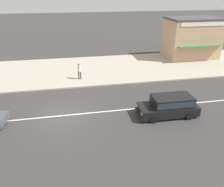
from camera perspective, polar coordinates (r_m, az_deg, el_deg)
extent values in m
plane|color=#383535|center=(16.94, -12.45, -5.64)|extent=(160.00, 160.00, 0.00)
cube|color=silver|center=(16.94, -12.45, -5.63)|extent=(50.40, 0.14, 0.01)
cube|color=#ADA393|center=(25.88, -12.27, 5.78)|extent=(68.00, 10.00, 0.15)
cube|color=black|center=(16.86, 14.32, -3.99)|extent=(4.39, 1.85, 0.70)
cube|color=black|center=(16.64, 15.44, -1.80)|extent=(2.97, 1.64, 0.70)
cube|color=#28333D|center=(16.64, 15.44, -1.80)|extent=(2.86, 1.68, 0.45)
cube|color=black|center=(16.25, 6.97, -5.37)|extent=(0.16, 1.72, 0.28)
cube|color=white|center=(15.57, 7.76, -5.35)|extent=(0.09, 0.24, 0.14)
cube|color=white|center=(16.59, 6.56, -3.20)|extent=(0.09, 0.24, 0.14)
cylinder|color=black|center=(15.84, 10.86, -6.59)|extent=(0.60, 0.23, 0.60)
cylinder|color=black|center=(17.18, 9.03, -3.69)|extent=(0.60, 0.23, 0.60)
cylinder|color=black|center=(16.90, 19.54, -5.52)|extent=(0.60, 0.23, 0.60)
cylinder|color=black|center=(18.16, 17.17, -2.88)|extent=(0.60, 0.23, 0.60)
cylinder|color=#4C4238|center=(22.86, -8.69, 4.73)|extent=(0.14, 0.14, 0.84)
cylinder|color=#4C4238|center=(22.87, -8.19, 4.77)|extent=(0.14, 0.14, 0.84)
cylinder|color=silver|center=(22.61, -8.56, 6.50)|extent=(0.34, 0.34, 0.63)
sphere|color=#997051|center=(22.48, -8.64, 7.54)|extent=(0.23, 0.23, 0.23)
cube|color=tan|center=(31.77, 20.00, 13.29)|extent=(6.67, 4.22, 4.93)
cube|color=#474442|center=(31.39, 20.73, 17.88)|extent=(6.80, 4.31, 0.24)
cube|color=#33844C|center=(29.81, 22.18, 11.37)|extent=(6.00, 0.90, 0.28)
cube|color=white|center=(29.63, 22.70, 16.36)|extent=(5.67, 0.08, 0.44)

